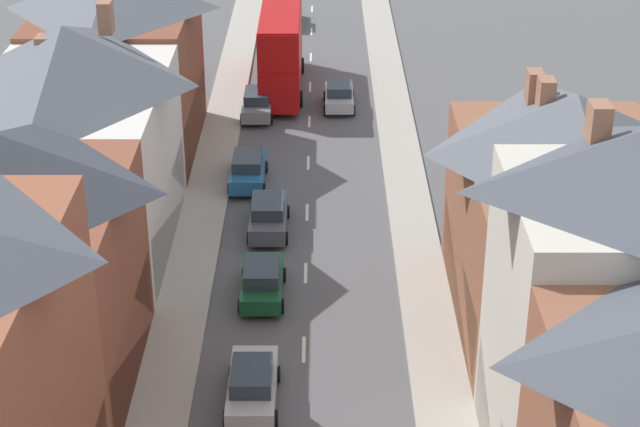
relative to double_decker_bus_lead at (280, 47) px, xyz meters
The scene contains 11 objects.
pavement_left 16.07m from the double_decker_bus_lead, 102.00° to the right, with size 2.20×104.00×0.14m, color #A8A399.
pavement_right 17.18m from the double_decker_bus_lead, 65.96° to the right, with size 2.20×104.00×0.14m, color #A8A399.
centre_line_dashes 17.80m from the double_decker_bus_lead, 84.09° to the right, with size 0.14×97.80×0.01m.
double_decker_bus_lead is the anchor object (origin of this frame).
car_near_blue 25.60m from the double_decker_bus_lead, 89.98° to the right, with size 1.90×4.20×1.60m.
car_near_silver 33.03m from the double_decker_bus_lead, 89.98° to the right, with size 1.90×4.30×1.64m.
car_parked_left_a 5.26m from the double_decker_bus_lead, 42.06° to the right, with size 1.90×3.93×1.61m.
car_mid_black 19.58m from the double_decker_bus_lead, 89.97° to the right, with size 1.90×4.43×1.70m.
car_parked_left_b 14.49m from the double_decker_bus_lead, 89.96° to the left, with size 1.90×4.54×1.66m.
car_mid_white 5.13m from the double_decker_bus_lead, 105.84° to the right, with size 1.90×4.54×1.64m.
car_far_grey 14.35m from the double_decker_bus_lead, 95.21° to the right, with size 1.90×4.47×1.67m.
Camera 1 is at (0.64, -10.98, 23.57)m, focal length 60.00 mm.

